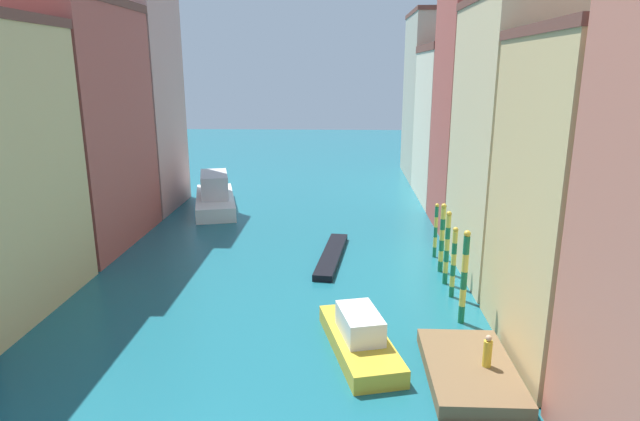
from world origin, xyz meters
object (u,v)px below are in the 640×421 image
at_px(mooring_pole_4, 436,230).
at_px(motorboat_0, 360,337).
at_px(waterfront_dock, 470,370).
at_px(mooring_pole_3, 442,237).
at_px(mooring_pole_0, 464,276).
at_px(mooring_pole_1, 453,262).
at_px(person_on_dock, 487,352).
at_px(vaporetto_white, 215,196).
at_px(gondola_black, 332,255).
at_px(mooring_pole_2, 447,247).

height_order(mooring_pole_4, motorboat_0, mooring_pole_4).
relative_size(mooring_pole_4, motorboat_0, 0.53).
relative_size(waterfront_dock, mooring_pole_3, 1.35).
xyz_separation_m(waterfront_dock, mooring_pole_3, (0.87, 12.14, 1.98)).
distance_m(mooring_pole_0, mooring_pole_1, 3.22).
height_order(waterfront_dock, mooring_pole_4, mooring_pole_4).
xyz_separation_m(person_on_dock, mooring_pole_3, (0.24, 12.30, 1.02)).
relative_size(mooring_pole_3, vaporetto_white, 0.41).
relative_size(mooring_pole_3, gondola_black, 0.52).
relative_size(mooring_pole_4, vaporetto_white, 0.35).
bearing_deg(vaporetto_white, motorboat_0, -63.47).
distance_m(mooring_pole_1, vaporetto_white, 26.18).
relative_size(person_on_dock, motorboat_0, 0.20).
bearing_deg(mooring_pole_1, vaporetto_white, 133.44).
relative_size(mooring_pole_2, vaporetto_white, 0.42).
xyz_separation_m(mooring_pole_2, gondola_black, (-6.90, 4.13, -2.10)).
relative_size(person_on_dock, vaporetto_white, 0.13).
xyz_separation_m(mooring_pole_1, vaporetto_white, (-17.99, 19.00, -0.88)).
bearing_deg(vaporetto_white, mooring_pole_2, -43.56).
distance_m(mooring_pole_0, vaporetto_white, 28.52).
height_order(waterfront_dock, mooring_pole_1, mooring_pole_1).
xyz_separation_m(waterfront_dock, person_on_dock, (0.63, -0.16, 0.95)).
bearing_deg(waterfront_dock, mooring_pole_1, 84.26).
bearing_deg(mooring_pole_4, mooring_pole_2, -91.63).
height_order(mooring_pole_2, mooring_pole_3, mooring_pole_2).
relative_size(mooring_pole_1, mooring_pole_2, 0.91).
height_order(mooring_pole_0, mooring_pole_3, mooring_pole_0).
bearing_deg(person_on_dock, vaporetto_white, 123.03).
bearing_deg(mooring_pole_2, mooring_pole_3, 88.12).
xyz_separation_m(mooring_pole_1, mooring_pole_4, (0.11, 6.65, -0.17)).
xyz_separation_m(person_on_dock, vaporetto_white, (-17.79, 27.36, -0.04)).
bearing_deg(mooring_pole_4, mooring_pole_1, -90.96).
bearing_deg(gondola_black, mooring_pole_2, -30.92).
relative_size(mooring_pole_0, mooring_pole_2, 1.09).
distance_m(person_on_dock, mooring_pole_0, 5.32).
xyz_separation_m(mooring_pole_0, vaporetto_white, (-17.87, 22.19, -1.28)).
relative_size(mooring_pole_1, mooring_pole_4, 1.09).
distance_m(mooring_pole_4, gondola_black, 7.27).
height_order(mooring_pole_4, gondola_black, mooring_pole_4).
bearing_deg(gondola_black, mooring_pole_0, -53.64).
distance_m(waterfront_dock, person_on_dock, 1.15).
relative_size(waterfront_dock, motorboat_0, 0.85).
bearing_deg(gondola_black, motorboat_0, -82.83).
bearing_deg(mooring_pole_1, waterfront_dock, -95.74).
bearing_deg(mooring_pole_2, mooring_pole_0, -91.12).
xyz_separation_m(mooring_pole_4, gondola_black, (-7.04, -0.60, -1.73)).
bearing_deg(vaporetto_white, gondola_black, -49.49).
xyz_separation_m(waterfront_dock, mooring_pole_2, (0.80, 10.12, 2.00)).
relative_size(mooring_pole_3, mooring_pole_4, 1.18).
height_order(person_on_dock, mooring_pole_2, mooring_pole_2).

